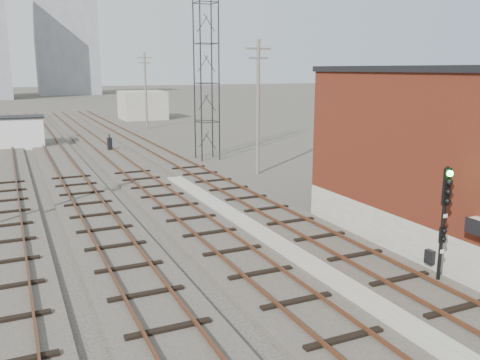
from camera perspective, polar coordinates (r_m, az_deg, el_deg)
ground at (r=63.82m, az=-16.51°, el=5.48°), size 320.00×320.00×0.00m
track_right at (r=43.89m, az=-9.21°, el=3.04°), size 3.20×90.00×0.39m
track_mid_right at (r=43.02m, az=-14.35°, el=2.63°), size 3.20×90.00×0.39m
track_mid_left at (r=42.51m, az=-19.65°, el=2.18°), size 3.20×90.00×0.39m
track_left at (r=42.37m, az=-25.03°, el=1.70°), size 3.20×90.00×0.39m
platform_curb at (r=20.50m, az=4.53°, el=-7.55°), size 0.90×28.00×0.26m
brick_building at (r=22.41m, az=23.15°, el=2.46°), size 6.54×12.20×7.22m
lattice_tower at (r=40.46m, az=-3.81°, el=12.91°), size 1.60×1.60×15.00m
utility_pole_right_a at (r=34.53m, az=2.03°, el=8.54°), size 1.80×0.24×9.00m
utility_pole_right_b at (r=62.76m, az=-10.55°, el=10.07°), size 1.80×0.24×9.00m
apartment_right at (r=153.84m, az=-18.90°, el=13.93°), size 16.00×12.00×26.00m
shed_right at (r=75.14m, az=-10.89°, el=8.26°), size 6.00×6.00×4.00m
signal_mast at (r=17.85m, az=21.94°, el=-3.88°), size 0.40×0.41×4.05m
switch_stand at (r=45.72m, az=-14.42°, el=3.94°), size 0.40×0.40×1.49m
site_trailer at (r=50.59m, az=-24.96°, el=4.83°), size 7.06×3.36×2.91m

